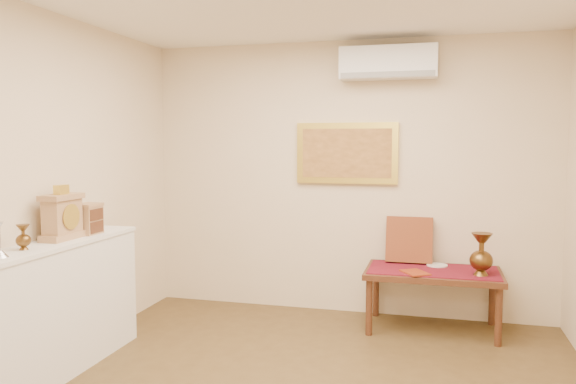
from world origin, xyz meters
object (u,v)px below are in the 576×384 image
(display_ledge, at_px, (40,315))
(low_table, at_px, (433,277))
(wooden_chest, at_px, (88,219))
(brass_urn_tall, at_px, (481,250))
(mantel_clock, at_px, (63,216))

(display_ledge, distance_m, low_table, 3.27)
(wooden_chest, distance_m, low_table, 3.02)
(display_ledge, relative_size, low_table, 1.68)
(brass_urn_tall, relative_size, mantel_clock, 1.09)
(brass_urn_tall, distance_m, wooden_chest, 3.29)
(mantel_clock, xyz_separation_m, low_table, (2.68, 1.58, -0.67))
(brass_urn_tall, xyz_separation_m, wooden_chest, (-3.05, -1.20, 0.32))
(brass_urn_tall, bearing_deg, low_table, 164.33)
(wooden_chest, bearing_deg, low_table, 26.47)
(display_ledge, distance_m, wooden_chest, 0.83)
(brass_urn_tall, height_order, low_table, brass_urn_tall)
(mantel_clock, relative_size, low_table, 0.34)
(wooden_chest, relative_size, low_table, 0.20)
(wooden_chest, bearing_deg, mantel_clock, -97.95)
(display_ledge, relative_size, wooden_chest, 8.28)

